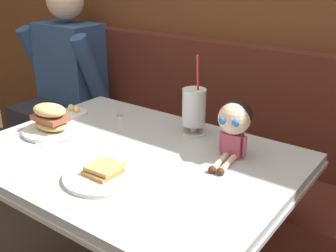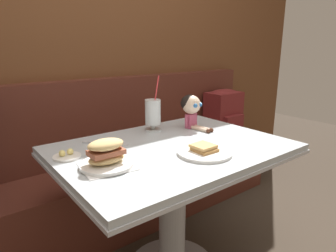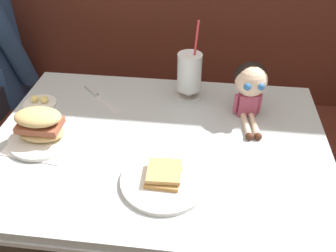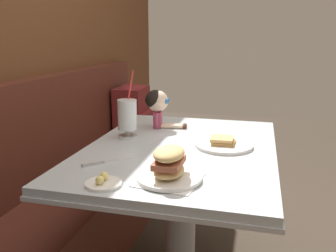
{
  "view_description": "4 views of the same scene",
  "coord_description": "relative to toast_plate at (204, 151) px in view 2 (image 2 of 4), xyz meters",
  "views": [
    {
      "loc": [
        0.86,
        -0.79,
        1.37
      ],
      "look_at": [
        0.12,
        0.24,
        0.85
      ],
      "focal_mm": 44.08,
      "sensor_mm": 36.0,
      "label": 1
    },
    {
      "loc": [
        -0.87,
        -0.9,
        1.22
      ],
      "look_at": [
        -0.0,
        0.21,
        0.83
      ],
      "focal_mm": 31.81,
      "sensor_mm": 36.0,
      "label": 2
    },
    {
      "loc": [
        0.14,
        -0.71,
        1.49
      ],
      "look_at": [
        0.02,
        0.23,
        0.76
      ],
      "focal_mm": 38.36,
      "sensor_mm": 36.0,
      "label": 3
    },
    {
      "loc": [
        -1.46,
        -0.14,
        1.21
      ],
      "look_at": [
        0.02,
        0.24,
        0.82
      ],
      "focal_mm": 38.38,
      "sensor_mm": 36.0,
      "label": 4
    }
  ],
  "objects": [
    {
      "name": "wood_panel_wall",
      "position": [
        -0.04,
        1.05,
        0.45
      ],
      "size": [
        4.4,
        0.08,
        2.4
      ],
      "primitive_type": "cube",
      "color": "brown",
      "rests_on": "ground"
    },
    {
      "name": "booth_bench",
      "position": [
        -0.04,
        0.81,
        -0.42
      ],
      "size": [
        2.6,
        0.48,
        1.0
      ],
      "color": "#512319",
      "rests_on": "ground"
    },
    {
      "name": "diner_table",
      "position": [
        -0.04,
        0.18,
        -0.21
      ],
      "size": [
        1.11,
        0.81,
        0.74
      ],
      "color": "#B2BCC1",
      "rests_on": "ground"
    },
    {
      "name": "toast_plate",
      "position": [
        0.0,
        0.0,
        0.0
      ],
      "size": [
        0.25,
        0.25,
        0.04
      ],
      "color": "white",
      "rests_on": "diner_table"
    },
    {
      "name": "milkshake_glass",
      "position": [
        0.04,
        0.45,
        0.09
      ],
      "size": [
        0.1,
        0.1,
        0.31
      ],
      "color": "silver",
      "rests_on": "diner_table"
    },
    {
      "name": "sandwich_plate",
      "position": [
        -0.42,
        0.14,
        0.03
      ],
      "size": [
        0.22,
        0.22,
        0.12
      ],
      "color": "white",
      "rests_on": "diner_table"
    },
    {
      "name": "butter_saucer",
      "position": [
        -0.51,
        0.33,
        -0.0
      ],
      "size": [
        0.12,
        0.12,
        0.04
      ],
      "color": "white",
      "rests_on": "diner_table"
    },
    {
      "name": "butter_knife",
      "position": [
        -0.32,
        0.42,
        -0.01
      ],
      "size": [
        0.18,
        0.18,
        0.01
      ],
      "color": "silver",
      "rests_on": "diner_table"
    },
    {
      "name": "seated_doll",
      "position": [
        0.25,
        0.37,
        0.12
      ],
      "size": [
        0.12,
        0.22,
        0.2
      ],
      "color": "#B74C6B",
      "rests_on": "diner_table"
    },
    {
      "name": "backpack",
      "position": [
        1.01,
        0.78,
        -0.09
      ],
      "size": [
        0.3,
        0.25,
        0.41
      ],
      "color": "maroon",
      "rests_on": "booth_bench"
    }
  ]
}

